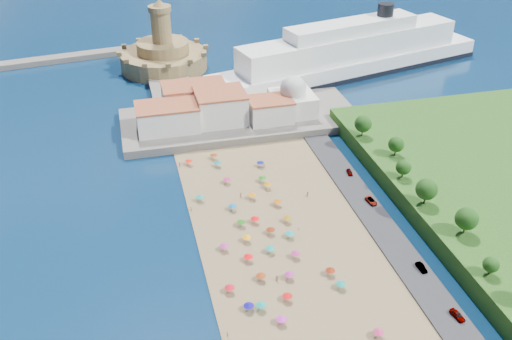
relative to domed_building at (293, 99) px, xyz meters
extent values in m
plane|color=#071938|center=(-30.00, -71.00, -8.97)|extent=(700.00, 700.00, 0.00)
cube|color=#59544C|center=(-20.00, 2.00, -7.47)|extent=(90.00, 36.00, 3.00)
cube|color=#59544C|center=(-42.00, 37.00, -7.77)|extent=(18.00, 70.00, 2.40)
cube|color=silver|center=(-48.00, -2.00, -1.47)|extent=(22.00, 14.00, 9.00)
cube|color=silver|center=(-28.00, 0.00, -0.47)|extent=(18.00, 16.00, 11.00)
cube|color=silver|center=(-10.00, -4.00, -1.97)|extent=(16.00, 12.00, 8.00)
cube|color=silver|center=(-36.00, 12.00, -0.97)|extent=(24.00, 14.00, 10.00)
cube|color=silver|center=(0.00, 0.00, -1.97)|extent=(16.00, 16.00, 8.00)
sphere|color=silver|center=(0.00, 0.00, 4.03)|extent=(10.00, 10.00, 10.00)
cylinder|color=silver|center=(0.00, 0.00, 7.83)|extent=(1.20, 1.20, 1.60)
cylinder|color=#A38651|center=(-42.00, 67.00, -4.97)|extent=(40.00, 40.00, 8.00)
cylinder|color=#A38651|center=(-42.00, 67.00, 1.53)|extent=(24.00, 24.00, 5.00)
cylinder|color=#A38651|center=(-42.00, 67.00, 11.03)|extent=(9.00, 9.00, 14.00)
cylinder|color=#A38651|center=(-42.00, 67.00, 19.23)|extent=(10.40, 10.40, 2.40)
cone|color=#A38651|center=(-42.00, 67.00, 21.93)|extent=(6.00, 6.00, 3.00)
cube|color=black|center=(39.29, 40.03, -7.87)|extent=(137.75, 52.50, 2.20)
cube|color=white|center=(39.29, 40.03, -4.90)|extent=(136.68, 51.87, 8.15)
cube|color=white|center=(39.29, 40.03, 4.61)|extent=(109.43, 41.85, 10.87)
cube|color=white|center=(39.29, 40.03, 12.76)|extent=(64.60, 27.49, 5.43)
cylinder|color=black|center=(56.88, 44.36, 18.20)|extent=(7.25, 7.25, 5.43)
cylinder|color=gray|center=(-34.53, -62.74, -7.72)|extent=(0.07, 0.07, 2.00)
cone|color=#1F7314|center=(-34.53, -62.74, -6.82)|extent=(2.50, 2.50, 0.60)
cylinder|color=gray|center=(-27.71, -87.13, -7.72)|extent=(0.07, 0.07, 2.00)
cone|color=#B0258F|center=(-27.71, -87.13, -6.82)|extent=(2.50, 2.50, 0.60)
cylinder|color=gray|center=(-34.66, -69.91, -7.72)|extent=(0.07, 0.07, 2.00)
cone|color=#FDA10D|center=(-34.66, -69.91, -6.82)|extent=(2.50, 2.50, 0.60)
cylinder|color=gray|center=(-35.16, -23.07, -7.72)|extent=(0.07, 0.07, 2.00)
cone|color=#85350C|center=(-35.16, -23.07, -6.82)|extent=(2.50, 2.50, 0.60)
cylinder|color=gray|center=(-36.11, -78.00, -7.72)|extent=(0.07, 0.07, 2.00)
cone|color=#FE0B10|center=(-36.11, -78.00, -6.82)|extent=(2.50, 2.50, 0.60)
cylinder|color=gray|center=(-16.44, -93.54, -7.72)|extent=(0.07, 0.07, 2.00)
cone|color=#0F8E7A|center=(-16.44, -93.54, -6.82)|extent=(2.50, 2.50, 0.60)
cylinder|color=gray|center=(-34.76, -85.87, -7.72)|extent=(0.07, 0.07, 2.00)
cone|color=#94340D|center=(-34.76, -85.87, -6.82)|extent=(2.50, 2.50, 0.60)
cylinder|color=gray|center=(-20.97, -31.93, -7.72)|extent=(0.07, 0.07, 2.00)
cone|color=#0B1693|center=(-20.97, -31.93, -6.82)|extent=(2.50, 2.50, 0.60)
cylinder|color=gray|center=(-22.80, -41.36, -7.72)|extent=(0.07, 0.07, 2.00)
cone|color=#1B7915|center=(-22.80, -41.36, -6.82)|extent=(2.50, 2.50, 0.60)
cylinder|color=gray|center=(-23.77, -79.69, -7.72)|extent=(0.07, 0.07, 2.00)
cone|color=#B4266F|center=(-23.77, -79.69, -6.82)|extent=(2.50, 2.50, 0.60)
cylinder|color=gray|center=(-30.41, -94.37, -7.72)|extent=(0.07, 0.07, 2.00)
cone|color=red|center=(-30.41, -94.37, -6.82)|extent=(2.50, 2.50, 0.60)
cylinder|color=gray|center=(-22.60, -71.12, -7.72)|extent=(0.07, 0.07, 2.00)
cone|color=#11989E|center=(-22.60, -71.12, -6.82)|extent=(2.50, 2.50, 0.60)
cylinder|color=gray|center=(-30.37, -62.13, -7.72)|extent=(0.07, 0.07, 2.00)
cone|color=#FF0B0E|center=(-30.37, -62.13, -6.82)|extent=(2.50, 2.50, 0.60)
cylinder|color=gray|center=(-27.39, -68.23, -7.72)|extent=(0.07, 0.07, 2.00)
cone|color=maroon|center=(-27.39, -68.23, -6.82)|extent=(2.50, 2.50, 0.60)
cylinder|color=gray|center=(-43.79, -47.29, -7.72)|extent=(0.07, 0.07, 2.00)
cone|color=#0F927B|center=(-43.79, -47.29, -6.82)|extent=(2.50, 2.50, 0.60)
cylinder|color=gray|center=(-28.24, -49.99, -7.72)|extent=(0.07, 0.07, 2.00)
cone|color=orange|center=(-28.24, -49.99, -6.82)|extent=(2.50, 2.50, 0.60)
cylinder|color=gray|center=(-43.24, -88.20, -7.72)|extent=(0.07, 0.07, 2.00)
cone|color=red|center=(-43.24, -88.20, -6.82)|extent=(2.50, 2.50, 0.60)
cylinder|color=gray|center=(-34.79, -28.48, -7.72)|extent=(0.07, 0.07, 2.00)
cone|color=#0D7280|center=(-34.79, -28.48, -6.82)|extent=(2.50, 2.50, 0.60)
cylinder|color=gray|center=(-37.29, -95.76, -7.72)|extent=(0.07, 0.07, 2.00)
cone|color=#0F8B79|center=(-37.29, -95.76, -6.82)|extent=(2.50, 2.50, 0.60)
cylinder|color=gray|center=(-43.94, -25.06, -7.72)|extent=(0.07, 0.07, 2.00)
cone|color=#FA1B0B|center=(-43.94, -25.06, -6.82)|extent=(2.50, 2.50, 0.60)
cylinder|color=gray|center=(-41.36, -72.08, -7.72)|extent=(0.07, 0.07, 2.00)
cone|color=#C1298D|center=(-41.36, -72.08, -6.82)|extent=(2.50, 2.50, 0.60)
cylinder|color=gray|center=(-21.71, -55.31, -7.72)|extent=(0.07, 0.07, 2.00)
cone|color=#CA6009|center=(-21.71, -55.31, -6.82)|extent=(2.50, 2.50, 0.60)
cylinder|color=gray|center=(-40.13, -95.25, -7.72)|extent=(0.07, 0.07, 2.00)
cone|color=#110A8D|center=(-40.13, -95.25, -6.82)|extent=(2.50, 2.50, 0.60)
cylinder|color=gray|center=(-22.06, -45.47, -7.72)|extent=(0.07, 0.07, 2.00)
cone|color=#C9820A|center=(-22.06, -45.47, -6.82)|extent=(2.50, 2.50, 0.60)
cylinder|color=gray|center=(-33.89, -39.40, -7.72)|extent=(0.07, 0.07, 2.00)
cone|color=#C32965|center=(-33.89, -39.40, -6.82)|extent=(2.50, 2.50, 0.60)
cylinder|color=gray|center=(-17.25, -88.29, -7.72)|extent=(0.07, 0.07, 2.00)
cone|color=maroon|center=(-17.25, -88.29, -6.82)|extent=(2.50, 2.50, 0.60)
cylinder|color=gray|center=(-35.25, -54.37, -7.72)|extent=(0.07, 0.07, 2.00)
cone|color=#0C64A6|center=(-35.25, -54.37, -6.82)|extent=(2.50, 2.50, 0.60)
cylinder|color=gray|center=(-14.08, -110.20, -7.72)|extent=(0.07, 0.07, 2.00)
cone|color=#B9275A|center=(-14.08, -110.20, -6.82)|extent=(2.50, 2.50, 0.60)
cylinder|color=gray|center=(-21.29, -64.13, -7.72)|extent=(0.07, 0.07, 2.00)
cone|color=#9C700E|center=(-21.29, -64.13, -6.82)|extent=(2.50, 2.50, 0.60)
cylinder|color=gray|center=(-29.68, -76.09, -7.72)|extent=(0.07, 0.07, 2.00)
cone|color=#109487|center=(-29.68, -76.09, -6.82)|extent=(2.50, 2.50, 0.60)
cylinder|color=gray|center=(-33.88, -101.17, -7.72)|extent=(0.07, 0.07, 2.00)
cone|color=#CC2BB5|center=(-33.88, -101.17, -6.82)|extent=(2.50, 2.50, 0.60)
imported|color=tan|center=(-19.83, -32.49, -7.83)|extent=(1.32, 1.23, 1.79)
imported|color=tan|center=(-30.84, -86.90, -7.81)|extent=(1.07, 1.00, 1.83)
imported|color=tan|center=(-47.20, -51.47, -7.94)|extent=(1.10, 0.75, 1.57)
imported|color=tan|center=(-19.33, -68.53, -7.93)|extent=(0.67, 0.54, 1.60)
imported|color=tan|center=(-46.58, -101.78, -7.94)|extent=(0.46, 0.62, 1.57)
imported|color=tan|center=(-47.12, -25.14, -7.89)|extent=(1.02, 0.54, 1.66)
imported|color=tan|center=(-11.35, -52.77, -7.84)|extent=(1.02, 1.73, 1.77)
imported|color=tan|center=(-31.43, -48.26, -7.92)|extent=(0.90, 0.97, 1.61)
imported|color=gray|center=(6.00, -44.02, -7.64)|extent=(2.01, 3.92, 1.28)
imported|color=gray|center=(6.00, -109.44, -7.56)|extent=(2.38, 4.43, 1.43)
imported|color=gray|center=(6.00, -92.30, -7.61)|extent=(1.61, 4.09, 1.33)
imported|color=gray|center=(6.00, -61.19, -7.62)|extent=(2.66, 4.90, 1.30)
cylinder|color=#382314|center=(17.03, -103.22, -1.88)|extent=(0.50, 0.50, 2.18)
sphere|color=#14380F|center=(17.03, -103.22, 0.08)|extent=(3.93, 3.93, 3.93)
cylinder|color=#382314|center=(20.05, -87.35, -1.29)|extent=(0.50, 0.50, 3.37)
sphere|color=#14380F|center=(20.05, -87.35, 1.74)|extent=(6.07, 6.07, 6.07)
cylinder|color=#382314|center=(16.73, -72.25, -1.25)|extent=(0.50, 0.50, 3.45)
sphere|color=#14380F|center=(16.73, -72.25, 1.86)|extent=(6.22, 6.22, 6.22)
cylinder|color=#382314|center=(17.00, -57.93, -1.67)|extent=(0.50, 0.50, 2.60)
sphere|color=#14380F|center=(17.00, -57.93, 0.66)|extent=(4.68, 4.68, 4.68)
cylinder|color=#382314|center=(21.00, -44.75, -1.53)|extent=(0.50, 0.50, 2.89)
sphere|color=#14380F|center=(21.00, -44.75, 1.07)|extent=(5.20, 5.20, 5.20)
cylinder|color=#382314|center=(16.00, -29.44, -1.33)|extent=(0.50, 0.50, 3.30)
sphere|color=#14380F|center=(16.00, -29.44, 1.64)|extent=(5.94, 5.94, 5.94)
camera|label=1|loc=(-62.24, -190.24, 89.10)|focal=40.00mm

